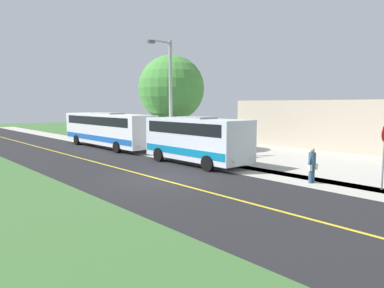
% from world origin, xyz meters
% --- Properties ---
extents(ground_plane, '(120.00, 120.00, 0.00)m').
position_xyz_m(ground_plane, '(0.00, 0.00, 0.00)').
color(ground_plane, '#3D6633').
extents(road_surface, '(8.00, 100.00, 0.01)m').
position_xyz_m(road_surface, '(0.00, 0.00, 0.00)').
color(road_surface, black).
rests_on(road_surface, ground).
extents(sidewalk, '(2.40, 100.00, 0.01)m').
position_xyz_m(sidewalk, '(-5.20, 0.00, 0.00)').
color(sidewalk, '#B2ADA3').
rests_on(sidewalk, ground).
extents(parking_lot_surface, '(14.00, 36.00, 0.01)m').
position_xyz_m(parking_lot_surface, '(-12.40, 3.00, 0.00)').
color(parking_lot_surface, '#B2ADA3').
rests_on(parking_lot_surface, ground).
extents(road_centre_line, '(0.16, 100.00, 0.00)m').
position_xyz_m(road_centre_line, '(0.00, 0.00, 0.01)').
color(road_centre_line, gold).
rests_on(road_centre_line, ground).
extents(shuttle_bus_front, '(2.73, 7.65, 2.97)m').
position_xyz_m(shuttle_bus_front, '(-4.54, -2.24, 1.64)').
color(shuttle_bus_front, silver).
rests_on(shuttle_bus_front, ground).
extents(transit_bus_rear, '(2.61, 12.08, 3.02)m').
position_xyz_m(transit_bus_rear, '(-4.48, -13.80, 1.67)').
color(transit_bus_rear, white).
rests_on(transit_bus_rear, ground).
extents(pedestrian_with_bags, '(0.72, 0.34, 1.69)m').
position_xyz_m(pedestrian_with_bags, '(-5.02, 5.51, 0.91)').
color(pedestrian_with_bags, '#335972').
rests_on(pedestrian_with_bags, ground).
extents(stop_sign, '(0.76, 0.07, 2.88)m').
position_xyz_m(stop_sign, '(-6.10, 8.31, 1.96)').
color(stop_sign, slate).
rests_on(stop_sign, ground).
extents(street_light_pole, '(1.97, 0.24, 8.07)m').
position_xyz_m(street_light_pole, '(-4.88, -5.48, 4.44)').
color(street_light_pole, '#9E9EA3').
rests_on(street_light_pole, ground).
extents(tree_curbside, '(5.25, 5.25, 7.62)m').
position_xyz_m(tree_curbside, '(-7.40, -8.49, 4.99)').
color(tree_curbside, '#4C3826').
rests_on(tree_curbside, ground).
extents(commercial_building, '(10.00, 19.89, 4.08)m').
position_xyz_m(commercial_building, '(-21.40, 0.45, 2.04)').
color(commercial_building, '#B7A893').
rests_on(commercial_building, ground).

